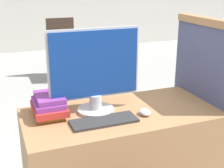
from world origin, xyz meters
TOP-DOWN VIEW (x-y plane):
  - desk at (0.00, 0.30)m, footprint 1.24×0.61m
  - carrel_divider at (0.64, 0.33)m, footprint 0.07×0.66m
  - monitor at (-0.15, 0.38)m, footprint 0.58×0.24m
  - keyboard at (-0.15, 0.20)m, footprint 0.40×0.15m
  - mouse at (0.12, 0.21)m, footprint 0.07×0.09m
  - book_stack at (-0.43, 0.42)m, footprint 0.20×0.27m
  - far_chair at (0.31, 3.46)m, footprint 0.44×0.44m

SIDE VIEW (x-z plane):
  - desk at x=0.00m, z-range 0.00..0.72m
  - far_chair at x=0.31m, z-range 0.05..1.00m
  - carrel_divider at x=0.64m, z-range 0.01..1.29m
  - keyboard at x=-0.15m, z-range 0.72..0.74m
  - mouse at x=0.12m, z-range 0.72..0.76m
  - book_stack at x=-0.43m, z-range 0.72..0.85m
  - monitor at x=-0.15m, z-range 0.72..1.26m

